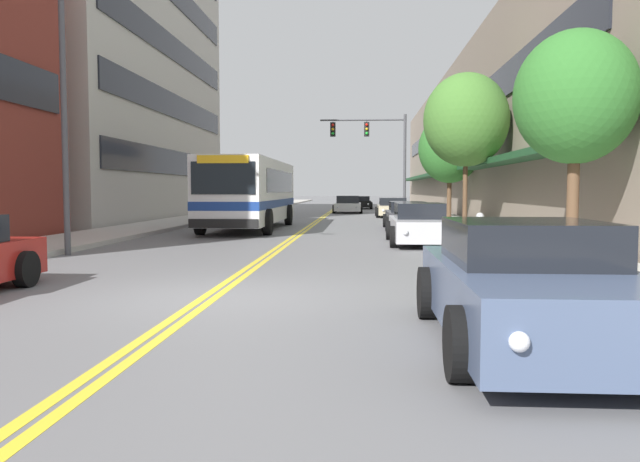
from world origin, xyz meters
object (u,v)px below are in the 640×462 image
Objects in this scene: street_tree_right_near at (575,98)px; fire_hydrant at (480,227)px; car_silver_parked_right_far at (419,225)px; traffic_signal_mast at (376,144)px; car_dark_grey_parked_right_mid at (407,216)px; street_tree_right_far at (450,149)px; car_black_moving_lead at (361,203)px; car_beige_parked_right_end at (393,208)px; street_tree_right_mid at (466,120)px; street_lamp_left_near at (73,87)px; car_slate_blue_parked_right_foreground at (528,287)px; car_navy_parked_left_near at (248,208)px; city_bus at (251,191)px; car_white_moving_second at (348,205)px.

street_tree_right_near is 5.44m from fire_hydrant.
car_silver_parked_right_far is 21.31m from traffic_signal_mast.
car_dark_grey_parked_right_mid is 14.27m from traffic_signal_mast.
car_black_moving_lead is at bearing 103.01° from street_tree_right_far.
car_beige_parked_right_end is 4.99× the size of fire_hydrant.
street_tree_right_mid is (4.37, -30.23, 4.08)m from car_black_moving_lead.
car_black_moving_lead is at bearing 79.73° from street_lamp_left_near.
street_tree_right_mid reaches higher than car_dark_grey_parked_right_mid.
fire_hydrant is (2.61, -22.02, -4.09)m from traffic_signal_mast.
street_tree_right_far is (3.06, 28.44, 3.36)m from car_slate_blue_parked_right_foreground.
car_slate_blue_parked_right_foreground is at bearing -88.45° from traffic_signal_mast.
car_navy_parked_left_near is 0.82× the size of street_tree_right_far.
street_tree_right_far is at bearing 86.32° from street_tree_right_mid.
street_tree_right_mid is at bearing 92.50° from street_tree_right_near.
street_tree_right_mid is 8.70m from fire_hydrant.
car_dark_grey_parked_right_mid is at bearing 0.73° from city_bus.
car_beige_parked_right_end is 25.34m from street_tree_right_near.
car_beige_parked_right_end is (0.12, 32.71, -0.08)m from car_slate_blue_parked_right_foreground.
car_navy_parked_left_near is at bearing 117.15° from car_silver_parked_right_far.
car_navy_parked_left_near is 0.91× the size of street_tree_right_near.
car_white_moving_second is 0.69× the size of traffic_signal_mast.
traffic_signal_mast reaches higher than car_silver_parked_right_far.
street_tree_right_mid is (11.79, 10.71, 0.24)m from street_lamp_left_near.
street_tree_right_far reaches higher than street_tree_right_near.
city_bus is 2.34× the size of car_navy_parked_left_near.
car_dark_grey_parked_right_mid is at bearing -89.93° from car_beige_parked_right_end.
city_bus is 1.68× the size of traffic_signal_mast.
traffic_signal_mast is 26.52m from street_tree_right_near.
traffic_signal_mast is 7.44× the size of fire_hydrant.
car_black_moving_lead is 22.21m from street_tree_right_far.
car_silver_parked_right_far is (-0.00, 13.05, -0.04)m from car_slate_blue_parked_right_foreground.
street_lamp_left_near is (-6.43, -30.78, 3.79)m from car_white_moving_second.
street_tree_right_far is at bearing -6.88° from car_navy_parked_left_near.
street_lamp_left_near is (-8.38, -25.07, -0.30)m from traffic_signal_mast.
street_tree_right_mid is 1.11× the size of street_tree_right_far.
street_tree_right_mid is (2.35, -0.74, 4.05)m from car_dark_grey_parked_right_mid.
fire_hydrant is at bearing -85.68° from car_beige_parked_right_end.
street_tree_right_near reaches higher than car_silver_parked_right_far.
traffic_signal_mast reaches higher than street_tree_right_far.
car_beige_parked_right_end is at bearing 96.60° from street_tree_right_near.
city_bus is at bearing 77.08° from street_lamp_left_near.
traffic_signal_mast is (5.77, 13.71, 2.99)m from city_bus.
car_dark_grey_parked_right_mid is 5.43× the size of fire_hydrant.
street_tree_right_mid reaches higher than car_white_moving_second.
fire_hydrant is at bearing -83.24° from traffic_signal_mast.
city_bus is at bearing -179.27° from car_dark_grey_parked_right_mid.
street_tree_right_far reaches higher than fire_hydrant.
car_navy_parked_left_near is 1.07× the size of car_beige_parked_right_end.
street_tree_right_mid is at bearing -93.68° from street_tree_right_far.
car_navy_parked_left_near is 12.25m from street_tree_right_far.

